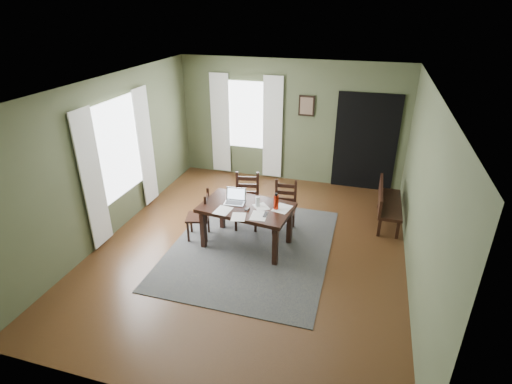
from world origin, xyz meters
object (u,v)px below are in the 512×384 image
(chair_back_right, at_px, (284,208))
(water_bottle, at_px, (276,202))
(bench, at_px, (386,201))
(dining_table, at_px, (246,211))
(laptop, at_px, (235,199))
(chair_end, at_px, (200,216))
(chair_back_left, at_px, (247,202))

(chair_back_right, bearing_deg, water_bottle, -95.32)
(bench, relative_size, water_bottle, 4.60)
(dining_table, distance_m, bench, 2.70)
(bench, height_order, water_bottle, water_bottle)
(dining_table, distance_m, laptop, 0.28)
(dining_table, relative_size, chair_end, 1.80)
(bench, bearing_deg, chair_end, 115.38)
(dining_table, height_order, water_bottle, water_bottle)
(bench, bearing_deg, water_bottle, 129.25)
(dining_table, relative_size, water_bottle, 5.65)
(chair_back_left, height_order, chair_back_right, chair_back_left)
(chair_end, distance_m, chair_back_right, 1.49)
(dining_table, distance_m, chair_back_left, 0.68)
(water_bottle, bearing_deg, dining_table, -175.79)
(chair_back_left, height_order, bench, chair_back_left)
(dining_table, bearing_deg, chair_back_left, 113.80)
(chair_end, distance_m, water_bottle, 1.40)
(bench, height_order, laptop, laptop)
(laptop, distance_m, water_bottle, 0.71)
(chair_back_right, relative_size, bench, 0.72)
(bench, bearing_deg, dining_table, 123.25)
(chair_back_right, bearing_deg, chair_back_left, 178.22)
(chair_back_left, relative_size, water_bottle, 3.59)
(water_bottle, bearing_deg, chair_back_left, 138.75)
(chair_back_left, height_order, laptop, chair_back_left)
(laptop, xyz_separation_m, water_bottle, (0.71, -0.05, 0.07))
(chair_back_left, bearing_deg, bench, 7.38)
(chair_end, relative_size, laptop, 2.48)
(bench, xyz_separation_m, laptop, (-2.47, -1.39, 0.38))
(chair_end, height_order, water_bottle, water_bottle)
(chair_back_left, bearing_deg, water_bottle, -52.86)
(dining_table, xyz_separation_m, chair_back_left, (-0.19, 0.63, -0.17))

